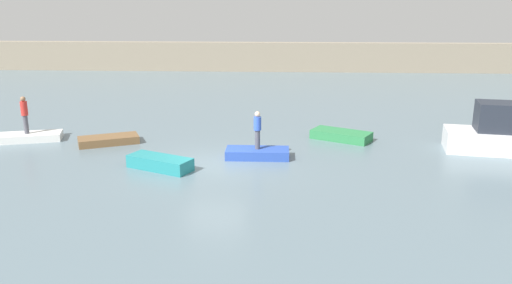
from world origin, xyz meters
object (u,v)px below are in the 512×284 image
(rowboat_white, at_px, (28,137))
(rowboat_brown, at_px, (109,140))
(motorboat, at_px, (507,135))
(rowboat_teal, at_px, (160,163))
(person_blue_shirt, at_px, (257,128))
(rowboat_green, at_px, (341,135))
(person_red_shirt, at_px, (25,113))
(rowboat_blue, at_px, (257,153))

(rowboat_white, height_order, rowboat_brown, rowboat_white)
(motorboat, bearing_deg, rowboat_brown, 178.48)
(rowboat_teal, relative_size, person_blue_shirt, 1.64)
(rowboat_green, distance_m, person_red_shirt, 15.25)
(rowboat_teal, distance_m, person_red_shirt, 8.47)
(rowboat_green, distance_m, person_blue_shirt, 5.19)
(rowboat_brown, xyz_separation_m, rowboat_green, (11.07, 1.36, 0.04))
(motorboat, height_order, rowboat_brown, motorboat)
(rowboat_blue, relative_size, person_blue_shirt, 1.65)
(person_red_shirt, bearing_deg, rowboat_white, 0.00)
(motorboat, distance_m, rowboat_teal, 15.17)
(rowboat_green, relative_size, person_red_shirt, 1.55)
(person_blue_shirt, bearing_deg, rowboat_teal, -155.59)
(rowboat_brown, height_order, rowboat_blue, rowboat_blue)
(motorboat, xyz_separation_m, person_blue_shirt, (-11.00, -1.39, 0.50))
(rowboat_green, bearing_deg, person_blue_shirt, -112.35)
(person_blue_shirt, bearing_deg, rowboat_green, 39.50)
(rowboat_white, bearing_deg, rowboat_green, -12.06)
(rowboat_teal, xyz_separation_m, rowboat_green, (7.75, 4.97, -0.04))
(person_blue_shirt, bearing_deg, rowboat_blue, 0.00)
(rowboat_green, bearing_deg, rowboat_brown, -144.88)
(rowboat_teal, bearing_deg, rowboat_blue, 49.34)
(rowboat_brown, distance_m, rowboat_teal, 4.91)
(rowboat_white, height_order, person_red_shirt, person_red_shirt)
(motorboat, height_order, rowboat_blue, motorboat)
(rowboat_green, relative_size, person_blue_shirt, 1.71)
(rowboat_brown, distance_m, rowboat_green, 11.16)
(rowboat_brown, relative_size, rowboat_teal, 1.02)
(rowboat_brown, xyz_separation_m, person_blue_shirt, (7.16, -1.87, 1.13))
(rowboat_white, xyz_separation_m, rowboat_blue, (11.25, -2.20, 0.02))
(rowboat_white, distance_m, rowboat_brown, 4.11)
(person_red_shirt, bearing_deg, motorboat, -2.07)
(rowboat_white, bearing_deg, person_blue_shirt, -27.01)
(rowboat_green, bearing_deg, rowboat_blue, -112.35)
(rowboat_brown, height_order, person_red_shirt, person_red_shirt)
(motorboat, relative_size, rowboat_blue, 2.10)
(motorboat, height_order, person_red_shirt, motorboat)
(motorboat, relative_size, rowboat_green, 2.02)
(rowboat_blue, relative_size, person_red_shirt, 1.50)
(motorboat, height_order, person_blue_shirt, motorboat)
(rowboat_brown, relative_size, rowboat_blue, 1.01)
(rowboat_white, xyz_separation_m, rowboat_green, (15.17, 1.03, 0.04))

